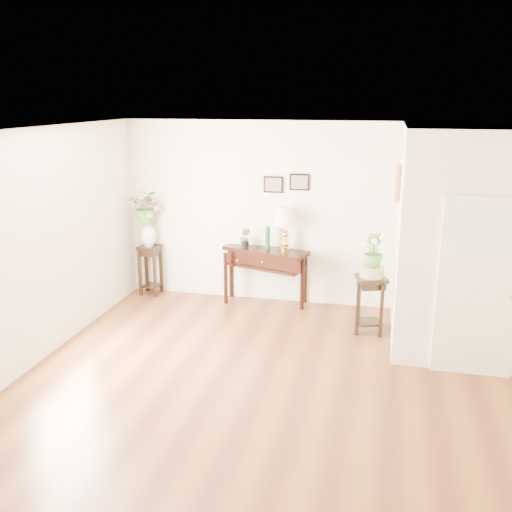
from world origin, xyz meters
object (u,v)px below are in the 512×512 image
(console_table, at_px, (265,276))
(plant_stand_b, at_px, (370,304))
(plant_stand_a, at_px, (150,270))
(table_lamp, at_px, (285,227))

(console_table, height_order, plant_stand_b, console_table)
(plant_stand_a, height_order, plant_stand_b, plant_stand_a)
(console_table, xyz_separation_m, plant_stand_b, (1.63, -0.80, -0.04))
(table_lamp, distance_m, plant_stand_b, 1.76)
(console_table, bearing_deg, plant_stand_a, -161.21)
(table_lamp, relative_size, plant_stand_a, 0.81)
(plant_stand_a, bearing_deg, console_table, 0.00)
(table_lamp, bearing_deg, plant_stand_b, -31.08)
(console_table, relative_size, plant_stand_a, 1.62)
(console_table, height_order, table_lamp, table_lamp)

